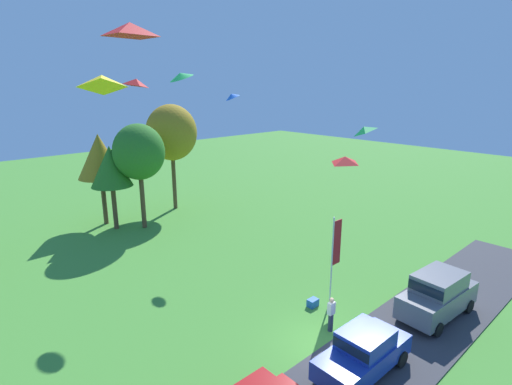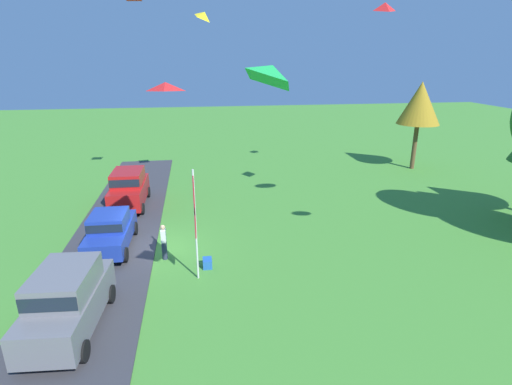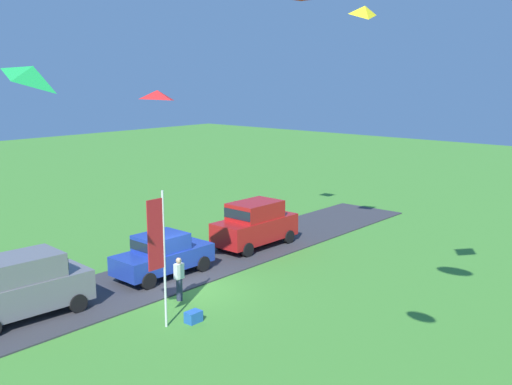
% 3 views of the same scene
% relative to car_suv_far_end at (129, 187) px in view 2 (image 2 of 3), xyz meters
% --- Properties ---
extents(ground_plane, '(120.00, 120.00, 0.00)m').
position_rel_car_suv_far_end_xyz_m(ground_plane, '(6.33, 1.98, -1.30)').
color(ground_plane, '#478E33').
extents(pavement_strip, '(36.00, 4.40, 0.06)m').
position_rel_car_suv_far_end_xyz_m(pavement_strip, '(6.33, -0.16, -1.27)').
color(pavement_strip, '#38383D').
rests_on(pavement_strip, ground).
extents(car_suv_far_end, '(4.62, 2.09, 2.28)m').
position_rel_car_suv_far_end_xyz_m(car_suv_far_end, '(0.00, 0.00, 0.00)').
color(car_suv_far_end, red).
rests_on(car_suv_far_end, ground).
extents(car_sedan_near_entrance, '(4.43, 2.01, 1.84)m').
position_rel_car_suv_far_end_xyz_m(car_sedan_near_entrance, '(5.98, -0.04, -0.25)').
color(car_sedan_near_entrance, '#1E389E').
rests_on(car_sedan_near_entrance, ground).
extents(car_suv_mid_row, '(4.72, 2.31, 2.28)m').
position_rel_car_suv_far_end_xyz_m(car_suv_mid_row, '(12.15, -0.26, 0.00)').
color(car_suv_mid_row, slate).
rests_on(car_suv_mid_row, ground).
extents(person_on_lawn, '(0.36, 0.24, 1.71)m').
position_rel_car_suv_far_end_xyz_m(person_on_lawn, '(7.36, 2.57, -0.42)').
color(person_on_lawn, '#2D334C').
rests_on(person_on_lawn, ground).
extents(tree_far_right, '(3.37, 3.37, 7.12)m').
position_rel_car_suv_far_end_xyz_m(tree_far_right, '(-5.85, 22.23, 4.10)').
color(tree_far_right, brown).
rests_on(tree_far_right, ground).
extents(flag_banner, '(0.71, 0.08, 4.79)m').
position_rel_car_suv_far_end_xyz_m(flag_banner, '(9.55, 4.07, 1.74)').
color(flag_banner, silver).
rests_on(flag_banner, ground).
extents(cooler_box, '(0.56, 0.40, 0.40)m').
position_rel_car_suv_far_end_xyz_m(cooler_box, '(8.43, 4.49, -1.10)').
color(cooler_box, blue).
rests_on(cooler_box, ground).
extents(kite_diamond_trailing_tail, '(1.42, 1.47, 0.75)m').
position_rel_car_suv_far_end_xyz_m(kite_diamond_trailing_tail, '(14.71, 6.13, 7.25)').
color(kite_diamond_trailing_tail, green).
extents(kite_diamond_over_trees, '(1.19, 0.94, 0.54)m').
position_rel_car_suv_far_end_xyz_m(kite_diamond_over_trees, '(4.17, 13.76, 9.98)').
color(kite_diamond_over_trees, red).
extents(kite_diamond_mid_center, '(1.31, 1.22, 0.70)m').
position_rel_car_suv_far_end_xyz_m(kite_diamond_mid_center, '(-1.29, 5.13, 9.95)').
color(kite_diamond_mid_center, yellow).
extents(kite_diamond_near_flag, '(1.13, 1.08, 0.39)m').
position_rel_car_suv_far_end_xyz_m(kite_diamond_near_flag, '(8.69, 3.22, 6.58)').
color(kite_diamond_near_flag, red).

